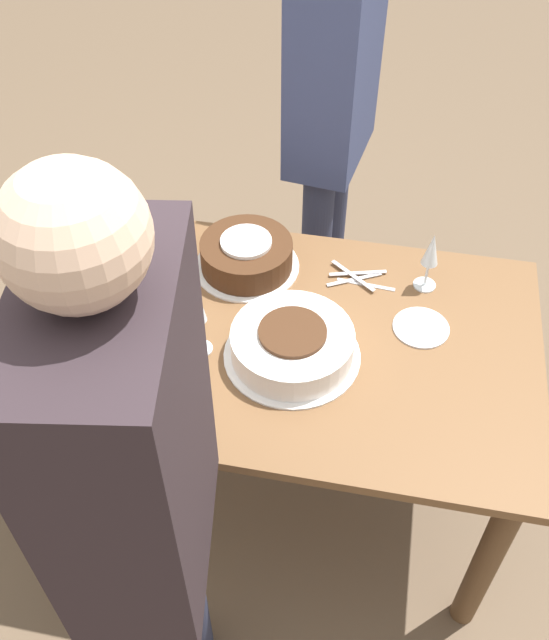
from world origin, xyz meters
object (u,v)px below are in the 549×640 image
(cake_front_chocolate, at_px, (247,255))
(cake_back_decorated, at_px, (101,368))
(wine_glass_near, at_px, (121,230))
(wine_glass_extra, at_px, (431,253))
(person_watching, at_px, (141,492))
(person_cutting, at_px, (332,104))
(cake_center_white, at_px, (292,344))
(wine_glass_far, at_px, (197,306))

(cake_front_chocolate, xyz_separation_m, cake_back_decorated, (0.27, 0.49, -0.00))
(cake_front_chocolate, bearing_deg, wine_glass_near, 11.18)
(cake_front_chocolate, relative_size, wine_glass_extra, 1.65)
(cake_front_chocolate, bearing_deg, person_watching, 91.57)
(wine_glass_near, height_order, person_watching, person_watching)
(cake_front_chocolate, bearing_deg, person_cutting, -106.26)
(cake_center_white, distance_m, cake_front_chocolate, 0.37)
(person_cutting, xyz_separation_m, person_watching, (0.14, 1.51, 0.07))
(cake_back_decorated, distance_m, wine_glass_far, 0.29)
(cake_front_chocolate, xyz_separation_m, wine_glass_extra, (-0.52, -0.02, 0.08))
(cake_back_decorated, bearing_deg, wine_glass_far, -145.99)
(cake_center_white, xyz_separation_m, person_cutting, (0.03, -0.88, 0.19))
(cake_back_decorated, xyz_separation_m, wine_glass_far, (-0.22, -0.15, 0.12))
(wine_glass_near, xyz_separation_m, person_watching, (-0.37, 0.88, 0.17))
(cake_center_white, distance_m, person_watching, 0.70)
(cake_back_decorated, xyz_separation_m, wine_glass_near, (0.08, -0.42, 0.10))
(cake_back_decorated, relative_size, person_watching, 0.12)
(wine_glass_far, height_order, wine_glass_extra, wine_glass_far)
(cake_front_chocolate, bearing_deg, wine_glass_far, 81.96)
(wine_glass_near, distance_m, wine_glass_extra, 0.87)
(cake_back_decorated, distance_m, person_cutting, 1.16)
(wine_glass_far, bearing_deg, person_cutting, -103.23)
(cake_back_decorated, bearing_deg, person_cutting, -112.25)
(person_watching, bearing_deg, cake_center_white, -24.23)
(cake_back_decorated, height_order, wine_glass_near, wine_glass_near)
(cake_center_white, bearing_deg, person_watching, 75.11)
(cake_back_decorated, height_order, person_watching, person_watching)
(cake_back_decorated, bearing_deg, wine_glass_extra, -147.21)
(person_cutting, bearing_deg, wine_glass_near, -31.13)
(cake_center_white, xyz_separation_m, wine_glass_near, (0.54, -0.25, 0.10))
(cake_center_white, distance_m, person_cutting, 0.91)
(person_cutting, bearing_deg, wine_glass_far, -5.47)
(cake_center_white, xyz_separation_m, cake_back_decorated, (0.46, 0.17, 0.00))
(wine_glass_far, bearing_deg, person_watching, 97.03)
(wine_glass_near, relative_size, person_cutting, 0.13)
(cake_back_decorated, height_order, person_cutting, person_cutting)
(wine_glass_far, distance_m, person_watching, 0.62)
(cake_back_decorated, relative_size, wine_glass_extra, 1.09)
(cake_front_chocolate, distance_m, wine_glass_extra, 0.53)
(wine_glass_far, bearing_deg, cake_center_white, -174.30)
(wine_glass_far, xyz_separation_m, person_cutting, (-0.21, -0.91, 0.07))
(wine_glass_far, relative_size, person_watching, 0.14)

